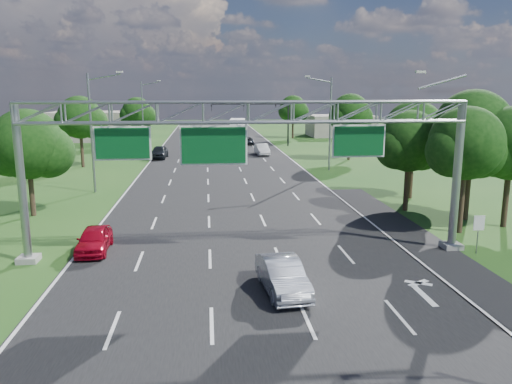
{
  "coord_description": "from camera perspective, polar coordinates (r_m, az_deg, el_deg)",
  "views": [
    {
      "loc": [
        -1.85,
        -13.21,
        8.52
      ],
      "look_at": [
        0.75,
        13.04,
        3.19
      ],
      "focal_mm": 35.0,
      "sensor_mm": 36.0,
      "label": 1
    }
  ],
  "objects": [
    {
      "name": "streetlight_r_mid",
      "position": [
        54.9,
        8.3,
        8.24
      ],
      "size": [
        2.97,
        0.22,
        10.16
      ],
      "color": "gray",
      "rests_on": "ground"
    },
    {
      "name": "car_queue_a",
      "position": [
        74.31,
        -3.67,
        5.36
      ],
      "size": [
        2.31,
        4.87,
        1.37
      ],
      "primitive_type": "imported",
      "rotation": [
        0.0,
        0.0,
        -0.08
      ],
      "color": "silver",
      "rests_on": "ground"
    },
    {
      "name": "sign_gantry",
      "position": [
        25.36,
        -0.72,
        7.75
      ],
      "size": [
        23.5,
        1.0,
        9.56
      ],
      "color": "gray",
      "rests_on": "ground"
    },
    {
      "name": "tree_verge_la",
      "position": [
        37.45,
        -24.52,
        4.64
      ],
      "size": [
        5.76,
        4.8,
        7.4
      ],
      "color": "#2D2116",
      "rests_on": "ground"
    },
    {
      "name": "car_queue_c",
      "position": [
        65.7,
        -11.0,
        4.49
      ],
      "size": [
        2.19,
        4.91,
        1.64
      ],
      "primitive_type": "imported",
      "rotation": [
        0.0,
        0.0,
        -0.05
      ],
      "color": "black",
      "rests_on": "ground"
    },
    {
      "name": "building_right",
      "position": [
        98.88,
        9.59,
        7.5
      ],
      "size": [
        12.0,
        9.0,
        4.0
      ],
      "primitive_type": "cube",
      "color": "gray",
      "rests_on": "ground"
    },
    {
      "name": "road",
      "position": [
        44.09,
        -3.15,
        0.27
      ],
      "size": [
        18.0,
        180.0,
        0.02
      ],
      "primitive_type": "cube",
      "color": "black",
      "rests_on": "ground"
    },
    {
      "name": "tree_verge_re",
      "position": [
        92.69,
        4.3,
        9.35
      ],
      "size": [
        5.76,
        4.8,
        7.84
      ],
      "color": "#2D2116",
      "rests_on": "ground"
    },
    {
      "name": "streetlight_l_far",
      "position": [
        78.84,
        -12.7,
        9.02
      ],
      "size": [
        2.97,
        0.22,
        10.16
      ],
      "color": "gray",
      "rests_on": "ground"
    },
    {
      "name": "car_queue_b",
      "position": [
        81.59,
        -1.01,
        5.86
      ],
      "size": [
        2.14,
        4.38,
        1.2
      ],
      "primitive_type": "imported",
      "rotation": [
        0.0,
        0.0,
        -0.04
      ],
      "color": "black",
      "rests_on": "ground"
    },
    {
      "name": "tree_verge_lc",
      "position": [
        84.06,
        -13.38,
        8.71
      ],
      "size": [
        5.76,
        4.8,
        7.62
      ],
      "color": "#2D2116",
      "rests_on": "ground"
    },
    {
      "name": "traffic_signal",
      "position": [
        78.84,
        1.16,
        8.99
      ],
      "size": [
        12.21,
        0.24,
        7.0
      ],
      "color": "black",
      "rests_on": "ground"
    },
    {
      "name": "silver_sedan",
      "position": [
        21.8,
        3.04,
        -9.52
      ],
      "size": [
        2.01,
        4.6,
        1.47
      ],
      "primitive_type": "imported",
      "rotation": [
        0.0,
        0.0,
        0.1
      ],
      "color": "#A6A9B2",
      "rests_on": "ground"
    },
    {
      "name": "building_left",
      "position": [
        93.61,
        -18.23,
        7.18
      ],
      "size": [
        14.0,
        10.0,
        5.0
      ],
      "primitive_type": "cube",
      "color": "gray",
      "rests_on": "ground"
    },
    {
      "name": "tree_verge_rd",
      "position": [
        63.89,
        10.77,
        8.65
      ],
      "size": [
        5.76,
        4.8,
        8.28
      ],
      "color": "#2D2116",
      "rests_on": "ground"
    },
    {
      "name": "regulatory_sign",
      "position": [
        28.94,
        24.11,
        -3.61
      ],
      "size": [
        0.6,
        0.08,
        2.1
      ],
      "color": "gray",
      "rests_on": "ground"
    },
    {
      "name": "red_coupe",
      "position": [
        28.38,
        -18.01,
        -5.18
      ],
      "size": [
        1.73,
        4.05,
        1.36
      ],
      "primitive_type": "imported",
      "rotation": [
        0.0,
        0.0,
        0.03
      ],
      "color": "#A5071C",
      "rests_on": "ground"
    },
    {
      "name": "road_flare",
      "position": [
        30.96,
        17.57,
        -5.09
      ],
      "size": [
        3.0,
        30.0,
        0.02
      ],
      "primitive_type": "cube",
      "color": "black",
      "rests_on": "ground"
    },
    {
      "name": "box_truck",
      "position": [
        94.07,
        -2.1,
        7.23
      ],
      "size": [
        3.27,
        9.25,
        3.42
      ],
      "rotation": [
        0.0,
        0.0,
        -0.1
      ],
      "color": "white",
      "rests_on": "ground"
    },
    {
      "name": "ground",
      "position": [
        44.09,
        -3.15,
        0.27
      ],
      "size": [
        220.0,
        220.0,
        0.0
      ],
      "primitive_type": "plane",
      "color": "#194414",
      "rests_on": "ground"
    },
    {
      "name": "streetlight_l_near",
      "position": [
        44.33,
        -18.1,
        7.07
      ],
      "size": [
        2.97,
        0.22,
        10.16
      ],
      "color": "gray",
      "rests_on": "ground"
    },
    {
      "name": "tree_cluster_right",
      "position": [
        36.57,
        21.56,
        5.61
      ],
      "size": [
        9.91,
        14.6,
        8.68
      ],
      "color": "#2D2116",
      "rests_on": "ground"
    },
    {
      "name": "tree_verge_lb",
      "position": [
        60.01,
        -19.4,
        7.83
      ],
      "size": [
        5.76,
        4.8,
        8.06
      ],
      "color": "#2D2116",
      "rests_on": "ground"
    },
    {
      "name": "car_queue_d",
      "position": [
        68.22,
        0.69,
        4.88
      ],
      "size": [
        1.86,
        4.59,
        1.48
      ],
      "primitive_type": "imported",
      "rotation": [
        0.0,
        0.0,
        0.07
      ],
      "color": "silver",
      "rests_on": "ground"
    }
  ]
}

